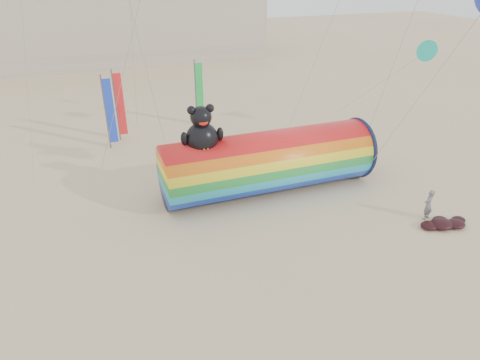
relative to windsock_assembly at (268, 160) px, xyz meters
name	(u,v)px	position (x,y,z in m)	size (l,w,h in m)	color
ground	(241,240)	(-3.20, -4.21, -1.84)	(160.00, 160.00, 0.00)	#CCB58C
windsock_assembly	(268,160)	(0.00, 0.00, 0.00)	(12.05, 3.67, 5.56)	red
kite_handler	(428,205)	(6.36, -5.75, -1.01)	(0.61, 0.40, 1.66)	slate
fabric_bundle	(444,223)	(6.70, -6.65, -1.67)	(2.62, 1.35, 0.41)	black
festival_banners	(145,102)	(-5.08, 10.84, 0.79)	(7.67, 2.64, 5.20)	#59595E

